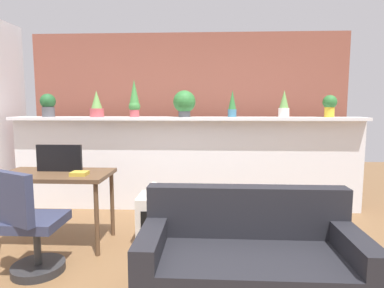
{
  "coord_description": "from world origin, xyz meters",
  "views": [
    {
      "loc": [
        0.3,
        -2.39,
        1.43
      ],
      "look_at": [
        0.14,
        0.93,
        1.04
      ],
      "focal_mm": 30.5,
      "sensor_mm": 36.0,
      "label": 1
    }
  ],
  "objects_px": {
    "potted_plant_6": "(330,105)",
    "side_cube_shelf": "(158,219)",
    "potted_plant_3": "(184,103)",
    "potted_plant_4": "(232,104)",
    "potted_plant_2": "(134,100)",
    "potted_plant_5": "(284,105)",
    "tv_monitor": "(59,158)",
    "book_on_desk": "(79,173)",
    "potted_plant_0": "(48,104)",
    "potted_plant_1": "(97,106)",
    "office_chair": "(30,231)",
    "vase_on_shelf": "(154,189)",
    "couch": "(249,265)",
    "desk": "(56,181)"
  },
  "relations": [
    {
      "from": "potted_plant_2",
      "to": "desk",
      "type": "distance_m",
      "value": 1.53
    },
    {
      "from": "desk",
      "to": "couch",
      "type": "distance_m",
      "value": 2.1
    },
    {
      "from": "potted_plant_5",
      "to": "book_on_desk",
      "type": "height_order",
      "value": "potted_plant_5"
    },
    {
      "from": "potted_plant_5",
      "to": "tv_monitor",
      "type": "xyz_separation_m",
      "value": [
        -2.53,
        -1.1,
        -0.55
      ]
    },
    {
      "from": "potted_plant_1",
      "to": "potted_plant_6",
      "type": "xyz_separation_m",
      "value": [
        3.08,
        0.03,
        0.01
      ]
    },
    {
      "from": "potted_plant_6",
      "to": "side_cube_shelf",
      "type": "distance_m",
      "value": 2.65
    },
    {
      "from": "potted_plant_2",
      "to": "potted_plant_5",
      "type": "relative_size",
      "value": 1.41
    },
    {
      "from": "potted_plant_4",
      "to": "potted_plant_3",
      "type": "bearing_deg",
      "value": -177.37
    },
    {
      "from": "tv_monitor",
      "to": "side_cube_shelf",
      "type": "bearing_deg",
      "value": 1.28
    },
    {
      "from": "potted_plant_1",
      "to": "office_chair",
      "type": "xyz_separation_m",
      "value": [
        0.01,
        -1.78,
        -1.04
      ]
    },
    {
      "from": "potted_plant_1",
      "to": "book_on_desk",
      "type": "height_order",
      "value": "potted_plant_1"
    },
    {
      "from": "potted_plant_6",
      "to": "tv_monitor",
      "type": "xyz_separation_m",
      "value": [
        -3.12,
        -1.1,
        -0.55
      ]
    },
    {
      "from": "potted_plant_2",
      "to": "office_chair",
      "type": "bearing_deg",
      "value": -105.82
    },
    {
      "from": "potted_plant_3",
      "to": "tv_monitor",
      "type": "relative_size",
      "value": 0.75
    },
    {
      "from": "side_cube_shelf",
      "to": "office_chair",
      "type": "bearing_deg",
      "value": -142.82
    },
    {
      "from": "potted_plant_1",
      "to": "potted_plant_3",
      "type": "bearing_deg",
      "value": 0.98
    },
    {
      "from": "desk",
      "to": "book_on_desk",
      "type": "relative_size",
      "value": 7.11
    },
    {
      "from": "potted_plant_4",
      "to": "office_chair",
      "type": "distance_m",
      "value": 2.78
    },
    {
      "from": "potted_plant_2",
      "to": "potted_plant_5",
      "type": "height_order",
      "value": "potted_plant_2"
    },
    {
      "from": "potted_plant_4",
      "to": "office_chair",
      "type": "relative_size",
      "value": 0.39
    },
    {
      "from": "potted_plant_1",
      "to": "office_chair",
      "type": "height_order",
      "value": "potted_plant_1"
    },
    {
      "from": "potted_plant_3",
      "to": "potted_plant_4",
      "type": "height_order",
      "value": "same"
    },
    {
      "from": "vase_on_shelf",
      "to": "couch",
      "type": "distance_m",
      "value": 1.36
    },
    {
      "from": "potted_plant_2",
      "to": "potted_plant_3",
      "type": "height_order",
      "value": "potted_plant_2"
    },
    {
      "from": "potted_plant_0",
      "to": "book_on_desk",
      "type": "height_order",
      "value": "potted_plant_0"
    },
    {
      "from": "potted_plant_1",
      "to": "potted_plant_2",
      "type": "distance_m",
      "value": 0.52
    },
    {
      "from": "potted_plant_0",
      "to": "desk",
      "type": "height_order",
      "value": "potted_plant_0"
    },
    {
      "from": "potted_plant_1",
      "to": "potted_plant_5",
      "type": "bearing_deg",
      "value": 0.6
    },
    {
      "from": "side_cube_shelf",
      "to": "potted_plant_3",
      "type": "bearing_deg",
      "value": 79.23
    },
    {
      "from": "potted_plant_4",
      "to": "office_chair",
      "type": "bearing_deg",
      "value": -134.57
    },
    {
      "from": "potted_plant_4",
      "to": "tv_monitor",
      "type": "xyz_separation_m",
      "value": [
        -1.86,
        -1.12,
        -0.56
      ]
    },
    {
      "from": "potted_plant_0",
      "to": "potted_plant_3",
      "type": "height_order",
      "value": "potted_plant_3"
    },
    {
      "from": "potted_plant_1",
      "to": "book_on_desk",
      "type": "bearing_deg",
      "value": -79.25
    },
    {
      "from": "side_cube_shelf",
      "to": "couch",
      "type": "bearing_deg",
      "value": -51.1
    },
    {
      "from": "tv_monitor",
      "to": "potted_plant_3",
      "type": "bearing_deg",
      "value": 41.89
    },
    {
      "from": "couch",
      "to": "potted_plant_2",
      "type": "bearing_deg",
      "value": 121.89
    },
    {
      "from": "potted_plant_0",
      "to": "book_on_desk",
      "type": "bearing_deg",
      "value": -54.14
    },
    {
      "from": "potted_plant_0",
      "to": "tv_monitor",
      "type": "relative_size",
      "value": 0.66
    },
    {
      "from": "potted_plant_0",
      "to": "potted_plant_5",
      "type": "height_order",
      "value": "potted_plant_5"
    },
    {
      "from": "potted_plant_5",
      "to": "side_cube_shelf",
      "type": "bearing_deg",
      "value": -144.59
    },
    {
      "from": "potted_plant_0",
      "to": "side_cube_shelf",
      "type": "distance_m",
      "value": 2.28
    },
    {
      "from": "side_cube_shelf",
      "to": "potted_plant_2",
      "type": "bearing_deg",
      "value": 113.81
    },
    {
      "from": "potted_plant_5",
      "to": "potted_plant_6",
      "type": "bearing_deg",
      "value": 0.24
    },
    {
      "from": "potted_plant_0",
      "to": "office_chair",
      "type": "distance_m",
      "value": 2.17
    },
    {
      "from": "potted_plant_0",
      "to": "potted_plant_2",
      "type": "height_order",
      "value": "potted_plant_2"
    },
    {
      "from": "potted_plant_5",
      "to": "potted_plant_6",
      "type": "xyz_separation_m",
      "value": [
        0.59,
        0.0,
        0.0
      ]
    },
    {
      "from": "potted_plant_2",
      "to": "book_on_desk",
      "type": "height_order",
      "value": "potted_plant_2"
    },
    {
      "from": "potted_plant_3",
      "to": "potted_plant_4",
      "type": "bearing_deg",
      "value": 2.63
    },
    {
      "from": "book_on_desk",
      "to": "potted_plant_3",
      "type": "bearing_deg",
      "value": 53.68
    },
    {
      "from": "potted_plant_0",
      "to": "potted_plant_4",
      "type": "height_order",
      "value": "potted_plant_4"
    }
  ]
}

